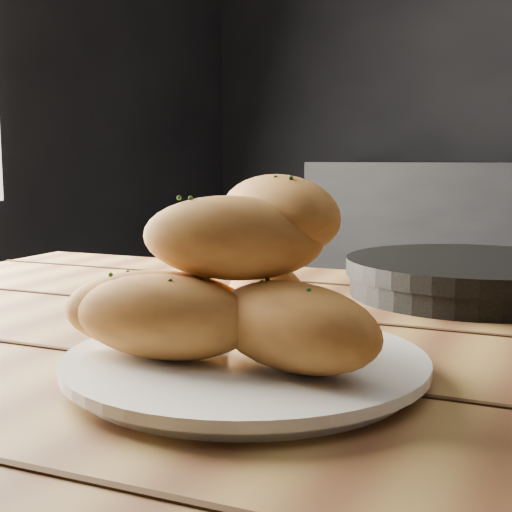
{
  "coord_description": "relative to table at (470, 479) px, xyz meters",
  "views": [
    {
      "loc": [
        -0.59,
        -0.9,
        0.91
      ],
      "look_at": [
        -0.8,
        -0.41,
        0.84
      ],
      "focal_mm": 50.0,
      "sensor_mm": 36.0,
      "label": 1
    }
  ],
  "objects": [
    {
      "name": "bread_rolls",
      "position": [
        -0.17,
        -0.11,
        0.17
      ],
      "size": [
        0.27,
        0.2,
        0.13
      ],
      "color": "#C27E36",
      "rests_on": "plate"
    },
    {
      "name": "plate",
      "position": [
        -0.15,
        -0.11,
        0.11
      ],
      "size": [
        0.27,
        0.27,
        0.02
      ],
      "color": "white",
      "rests_on": "table"
    },
    {
      "name": "table",
      "position": [
        0.0,
        0.0,
        0.0
      ],
      "size": [
        1.52,
        0.85,
        0.75
      ],
      "color": "olive",
      "rests_on": "ground"
    },
    {
      "name": "skillet",
      "position": [
        -0.03,
        0.29,
        0.12
      ],
      "size": [
        0.44,
        0.3,
        0.05
      ],
      "color": "black",
      "rests_on": "table"
    }
  ]
}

